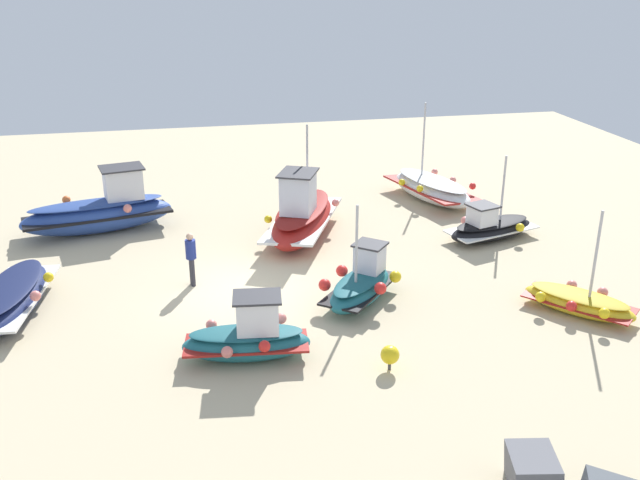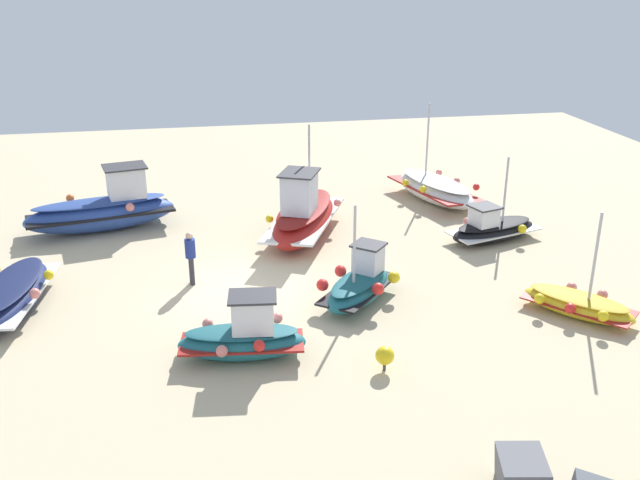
% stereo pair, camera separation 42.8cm
% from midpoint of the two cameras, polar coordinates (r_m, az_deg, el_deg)
% --- Properties ---
extents(ground_plane, '(46.83, 46.83, 0.00)m').
position_cam_midpoint_polar(ground_plane, '(21.77, -6.90, -3.99)').
color(ground_plane, beige).
extents(fishing_boat_0, '(2.30, 4.65, 0.96)m').
position_cam_midpoint_polar(fishing_boat_0, '(21.95, -24.20, -4.24)').
color(fishing_boat_0, navy).
rests_on(fishing_boat_0, ground_plane).
extents(fishing_boat_1, '(3.90, 5.64, 3.98)m').
position_cam_midpoint_polar(fishing_boat_1, '(25.52, -1.93, 1.96)').
color(fishing_boat_1, maroon).
rests_on(fishing_boat_1, ground_plane).
extents(fishing_boat_2, '(5.72, 2.99, 2.44)m').
position_cam_midpoint_polar(fishing_boat_2, '(27.29, -17.78, 2.21)').
color(fishing_boat_2, '#2D4C9E').
rests_on(fishing_boat_2, ground_plane).
extents(fishing_boat_3, '(2.87, 3.10, 3.18)m').
position_cam_midpoint_polar(fishing_boat_3, '(21.31, 19.66, -4.75)').
color(fishing_boat_3, gold).
rests_on(fishing_boat_3, ground_plane).
extents(fishing_boat_4, '(2.97, 3.17, 3.12)m').
position_cam_midpoint_polar(fishing_boat_4, '(20.71, 2.78, -3.62)').
color(fishing_boat_4, '#1E6670').
rests_on(fishing_boat_4, ground_plane).
extents(fishing_boat_5, '(3.14, 5.05, 4.04)m').
position_cam_midpoint_polar(fishing_boat_5, '(29.92, 8.63, 4.17)').
color(fishing_boat_5, white).
rests_on(fishing_boat_5, ground_plane).
extents(fishing_boat_6, '(3.34, 1.85, 1.75)m').
position_cam_midpoint_polar(fishing_boat_6, '(17.89, -6.51, -7.85)').
color(fishing_boat_6, '#1E6670').
rests_on(fishing_boat_6, ground_plane).
extents(fishing_boat_7, '(3.76, 2.25, 3.05)m').
position_cam_midpoint_polar(fishing_boat_7, '(26.06, 13.19, 1.02)').
color(fishing_boat_7, black).
rests_on(fishing_boat_7, ground_plane).
extents(person_walking, '(0.32, 0.32, 1.71)m').
position_cam_midpoint_polar(person_walking, '(21.90, -10.95, -1.24)').
color(person_walking, '#2D2D38').
rests_on(person_walking, ground_plane).
extents(mooring_buoy_0, '(0.47, 0.47, 0.65)m').
position_cam_midpoint_polar(mooring_buoy_0, '(17.45, 4.97, -9.25)').
color(mooring_buoy_0, '#3F3F42').
rests_on(mooring_buoy_0, ground_plane).
extents(mooring_buoy_1, '(0.49, 0.49, 0.63)m').
position_cam_midpoint_polar(mooring_buoy_1, '(29.73, -1.34, 4.02)').
color(mooring_buoy_1, '#3F3F42').
rests_on(mooring_buoy_1, ground_plane).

